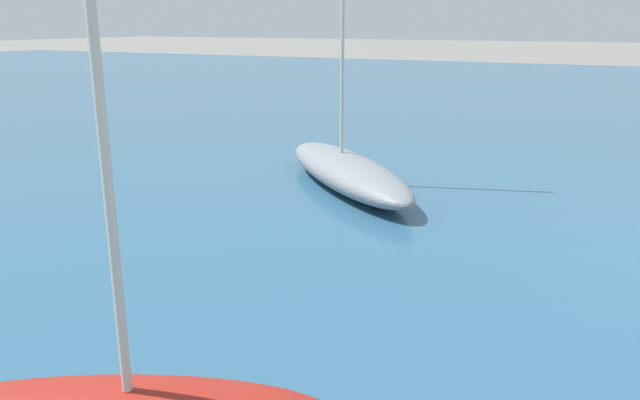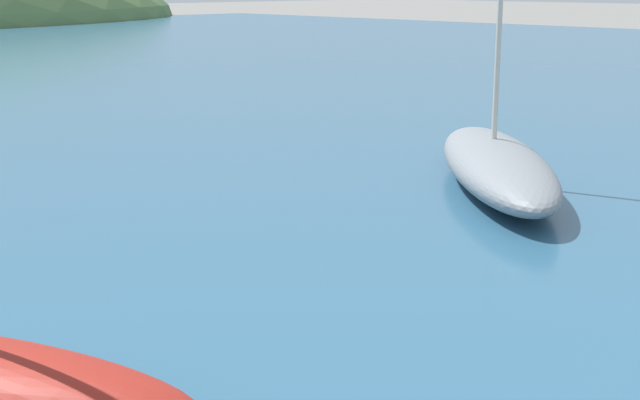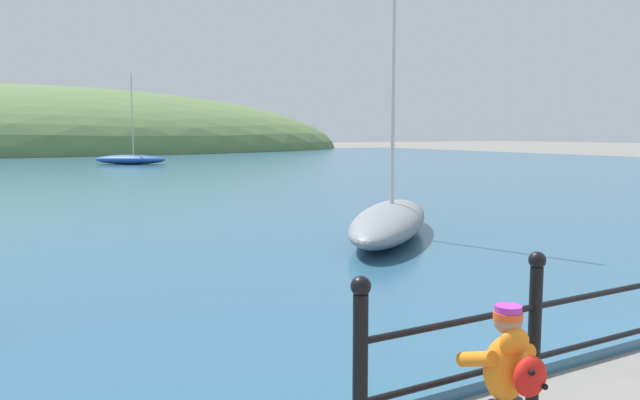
{
  "view_description": "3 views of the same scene",
  "coord_description": "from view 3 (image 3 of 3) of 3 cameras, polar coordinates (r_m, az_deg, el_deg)",
  "views": [
    {
      "loc": [
        -8.89,
        3.18,
        3.05
      ],
      "look_at": [
        -1.85,
        6.68,
        0.8
      ],
      "focal_mm": 35.0,
      "sensor_mm": 36.0,
      "label": 1
    },
    {
      "loc": [
        -7.98,
        1.11,
        2.69
      ],
      "look_at": [
        -3.27,
        6.12,
        1.0
      ],
      "focal_mm": 50.0,
      "sensor_mm": 36.0,
      "label": 2
    },
    {
      "loc": [
        -5.38,
        -1.4,
        2.03
      ],
      "look_at": [
        -1.79,
        4.82,
        1.24
      ],
      "focal_mm": 35.0,
      "sensor_mm": 36.0,
      "label": 3
    }
  ],
  "objects": [
    {
      "name": "child_in_coat",
      "position": [
        4.0,
        16.84,
        -14.78
      ],
      "size": [
        0.4,
        0.54,
        1.0
      ],
      "color": "navy",
      "rests_on": "ground"
    },
    {
      "name": "far_hillside",
      "position": [
        70.37,
        -25.6,
        3.99
      ],
      "size": [
        70.71,
        38.89,
        13.39
      ],
      "color": "#567542",
      "rests_on": "ground"
    },
    {
      "name": "boat_red_dinghy",
      "position": [
        38.81,
        -16.97,
        3.58
      ],
      "size": [
        4.33,
        3.76,
        5.34
      ],
      "color": "#1E4793",
      "rests_on": "water"
    },
    {
      "name": "water",
      "position": [
        33.89,
        -20.77,
        2.5
      ],
      "size": [
        80.0,
        60.0,
        0.1
      ],
      "primitive_type": "cube",
      "color": "#2D5B7A",
      "rests_on": "ground"
    },
    {
      "name": "boat_far_right",
      "position": [
        11.46,
        6.4,
        -1.82
      ],
      "size": [
        4.27,
        4.36,
        6.0
      ],
      "color": "gray",
      "rests_on": "water"
    }
  ]
}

